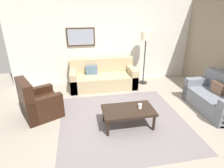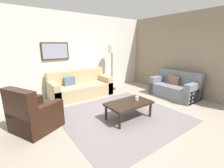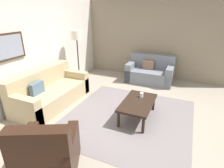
{
  "view_description": "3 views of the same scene",
  "coord_description": "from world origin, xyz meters",
  "px_view_note": "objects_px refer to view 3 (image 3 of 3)",
  "views": [
    {
      "loc": [
        -0.9,
        -3.45,
        2.43
      ],
      "look_at": [
        -0.2,
        0.27,
        0.82
      ],
      "focal_mm": 29.5,
      "sensor_mm": 36.0,
      "label": 1
    },
    {
      "loc": [
        -2.29,
        -2.73,
        1.77
      ],
      "look_at": [
        -0.04,
        0.35,
        0.77
      ],
      "focal_mm": 24.6,
      "sensor_mm": 36.0,
      "label": 2
    },
    {
      "loc": [
        -3.37,
        -1.07,
        2.28
      ],
      "look_at": [
        -0.16,
        0.33,
        0.83
      ],
      "focal_mm": 29.05,
      "sensor_mm": 36.0,
      "label": 3
    }
  ],
  "objects_px": {
    "coffee_table": "(138,104)",
    "lamp_standing": "(77,41)",
    "armchair_leather": "(48,157)",
    "couch_main": "(49,93)",
    "cup": "(142,95)",
    "framed_artwork": "(6,47)",
    "couch_loveseat": "(150,72)"
  },
  "relations": [
    {
      "from": "couch_main",
      "to": "cup",
      "type": "height_order",
      "value": "couch_main"
    },
    {
      "from": "framed_artwork",
      "to": "lamp_standing",
      "type": "bearing_deg",
      "value": -12.12
    },
    {
      "from": "armchair_leather",
      "to": "couch_main",
      "type": "bearing_deg",
      "value": 40.79
    },
    {
      "from": "coffee_table",
      "to": "cup",
      "type": "distance_m",
      "value": 0.27
    },
    {
      "from": "couch_loveseat",
      "to": "coffee_table",
      "type": "height_order",
      "value": "couch_loveseat"
    },
    {
      "from": "couch_loveseat",
      "to": "framed_artwork",
      "type": "bearing_deg",
      "value": 142.87
    },
    {
      "from": "armchair_leather",
      "to": "coffee_table",
      "type": "bearing_deg",
      "value": -21.28
    },
    {
      "from": "couch_main",
      "to": "coffee_table",
      "type": "height_order",
      "value": "couch_main"
    },
    {
      "from": "armchair_leather",
      "to": "cup",
      "type": "distance_m",
      "value": 2.36
    },
    {
      "from": "coffee_table",
      "to": "framed_artwork",
      "type": "bearing_deg",
      "value": 107.24
    },
    {
      "from": "cup",
      "to": "framed_artwork",
      "type": "bearing_deg",
      "value": 111.89
    },
    {
      "from": "couch_main",
      "to": "armchair_leather",
      "type": "distance_m",
      "value": 2.31
    },
    {
      "from": "cup",
      "to": "lamp_standing",
      "type": "bearing_deg",
      "value": 68.37
    },
    {
      "from": "cup",
      "to": "lamp_standing",
      "type": "relative_size",
      "value": 0.06
    },
    {
      "from": "couch_main",
      "to": "coffee_table",
      "type": "xyz_separation_m",
      "value": [
        0.23,
        -2.28,
        0.06
      ]
    },
    {
      "from": "couch_loveseat",
      "to": "cup",
      "type": "distance_m",
      "value": 2.16
    },
    {
      "from": "armchair_leather",
      "to": "cup",
      "type": "relative_size",
      "value": 9.92
    },
    {
      "from": "lamp_standing",
      "to": "couch_main",
      "type": "bearing_deg",
      "value": 179.71
    },
    {
      "from": "cup",
      "to": "couch_loveseat",
      "type": "bearing_deg",
      "value": 7.0
    },
    {
      "from": "coffee_table",
      "to": "lamp_standing",
      "type": "distance_m",
      "value": 2.76
    },
    {
      "from": "framed_artwork",
      "to": "cup",
      "type": "bearing_deg",
      "value": -68.11
    },
    {
      "from": "couch_main",
      "to": "framed_artwork",
      "type": "distance_m",
      "value": 1.44
    },
    {
      "from": "couch_main",
      "to": "framed_artwork",
      "type": "height_order",
      "value": "framed_artwork"
    },
    {
      "from": "cup",
      "to": "framed_artwork",
      "type": "xyz_separation_m",
      "value": [
        -1.09,
        2.71,
        1.07
      ]
    },
    {
      "from": "cup",
      "to": "coffee_table",
      "type": "bearing_deg",
      "value": 177.73
    },
    {
      "from": "cup",
      "to": "framed_artwork",
      "type": "distance_m",
      "value": 3.11
    },
    {
      "from": "couch_loveseat",
      "to": "cup",
      "type": "height_order",
      "value": "couch_loveseat"
    },
    {
      "from": "couch_loveseat",
      "to": "armchair_leather",
      "type": "xyz_separation_m",
      "value": [
        -4.37,
        0.52,
        0.01
      ]
    },
    {
      "from": "couch_main",
      "to": "lamp_standing",
      "type": "bearing_deg",
      "value": -0.29
    },
    {
      "from": "couch_main",
      "to": "lamp_standing",
      "type": "height_order",
      "value": "lamp_standing"
    },
    {
      "from": "couch_main",
      "to": "coffee_table",
      "type": "distance_m",
      "value": 2.29
    },
    {
      "from": "coffee_table",
      "to": "couch_main",
      "type": "bearing_deg",
      "value": 95.72
    }
  ]
}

